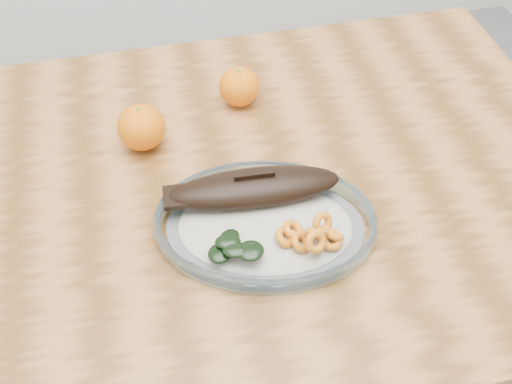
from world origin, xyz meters
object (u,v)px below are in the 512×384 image
plated_meal (265,221)px  orange_left (141,127)px  dining_table (225,226)px  orange_right (239,87)px

plated_meal → orange_left: (-0.15, 0.22, 0.02)m
dining_table → orange_right: orange_right is taller
dining_table → plated_meal: (0.04, -0.10, 0.12)m
orange_left → orange_right: orange_left is taller
dining_table → orange_left: 0.21m
dining_table → plated_meal: bearing=-67.5°
orange_left → plated_meal: bearing=-55.4°
dining_table → plated_meal: plated_meal is taller
dining_table → orange_right: size_ratio=16.93×
plated_meal → orange_right: size_ratio=9.75×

